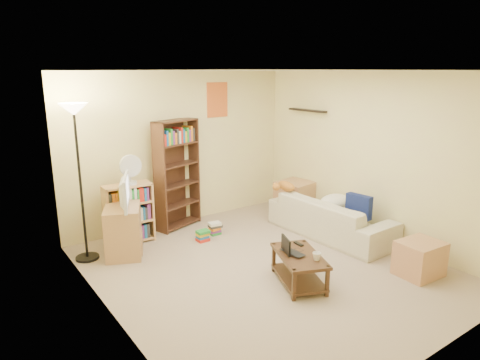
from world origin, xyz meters
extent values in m
plane|color=tan|center=(0.00, 0.00, 0.00)|extent=(4.50, 4.50, 0.00)
cube|color=beige|center=(0.00, 2.25, 1.25)|extent=(4.00, 0.04, 2.50)
cube|color=beige|center=(0.00, -2.25, 1.25)|extent=(4.00, 0.04, 2.50)
cube|color=beige|center=(-2.00, 0.00, 1.25)|extent=(0.04, 4.50, 2.50)
cube|color=beige|center=(2.00, 0.00, 1.25)|extent=(0.04, 4.50, 2.50)
cube|color=silver|center=(0.00, 0.00, 2.50)|extent=(4.00, 4.50, 0.04)
cube|color=red|center=(0.72, 2.24, 2.02)|extent=(0.40, 0.02, 0.58)
cube|color=black|center=(1.92, 1.30, 1.85)|extent=(0.12, 0.80, 0.03)
imported|color=beige|center=(1.55, 0.32, 0.30)|extent=(2.07, 0.91, 0.59)
cube|color=navy|center=(1.66, -0.11, 0.56)|extent=(0.17, 0.40, 0.35)
ellipsoid|color=white|center=(1.69, 0.37, 0.51)|extent=(0.54, 0.39, 0.23)
ellipsoid|color=#C47529|center=(1.30, 1.09, 0.67)|extent=(0.37, 0.18, 0.15)
sphere|color=#C47529|center=(1.09, 1.09, 0.69)|extent=(0.13, 0.13, 0.13)
cube|color=#412D19|center=(0.07, -0.55, 0.36)|extent=(0.76, 0.96, 0.04)
cube|color=#412D19|center=(0.07, -0.55, 0.08)|extent=(0.72, 0.91, 0.03)
cube|color=#412D19|center=(-0.25, -0.82, 0.19)|extent=(0.04, 0.04, 0.38)
cube|color=#412D19|center=(0.12, -0.97, 0.19)|extent=(0.04, 0.04, 0.38)
cube|color=#412D19|center=(0.03, -0.13, 0.19)|extent=(0.04, 0.04, 0.38)
cube|color=#412D19|center=(0.40, -0.28, 0.19)|extent=(0.04, 0.04, 0.38)
imported|color=black|center=(0.06, -0.49, 0.39)|extent=(0.34, 0.24, 0.03)
cube|color=white|center=(-0.05, -0.44, 0.49)|extent=(0.12, 0.26, 0.19)
imported|color=white|center=(0.12, -0.78, 0.42)|extent=(0.20, 0.20, 0.09)
cube|color=black|center=(0.27, -0.32, 0.39)|extent=(0.06, 0.15, 0.02)
cube|color=tan|center=(-1.33, 1.49, 0.35)|extent=(0.69, 0.78, 0.70)
imported|color=black|center=(-1.33, 1.49, 0.91)|extent=(0.83, 0.67, 0.44)
cube|color=#46291B|center=(-0.18, 2.05, 0.88)|extent=(0.83, 0.50, 1.76)
cube|color=tan|center=(-1.10, 1.86, 0.45)|extent=(0.71, 0.31, 0.90)
cylinder|color=silver|center=(-1.05, 1.84, 0.92)|extent=(0.18, 0.18, 0.04)
cylinder|color=silver|center=(-1.05, 1.84, 1.02)|extent=(0.02, 0.02, 0.18)
cylinder|color=silver|center=(-1.05, 1.81, 1.18)|extent=(0.32, 0.06, 0.32)
cylinder|color=black|center=(-1.80, 1.65, 0.02)|extent=(0.31, 0.31, 0.03)
cylinder|color=black|center=(-1.80, 1.65, 0.99)|extent=(0.03, 0.03, 1.98)
cone|color=beige|center=(-1.80, 1.65, 2.03)|extent=(0.36, 0.36, 0.16)
cube|color=tan|center=(1.72, 1.32, 0.31)|extent=(0.63, 0.63, 0.63)
cube|color=tan|center=(1.45, -1.26, 0.22)|extent=(0.55, 0.47, 0.44)
cube|color=red|center=(-0.19, 1.28, 0.08)|extent=(0.20, 0.15, 0.17)
cube|color=#1966B2|center=(0.10, 1.38, 0.10)|extent=(0.20, 0.15, 0.20)
camera|label=1|loc=(-3.24, -3.97, 2.49)|focal=32.00mm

